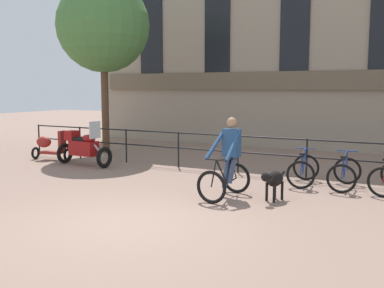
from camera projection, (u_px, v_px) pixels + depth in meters
name	position (u px, v px, depth m)	size (l,w,h in m)	color
ground_plane	(125.00, 223.00, 7.78)	(60.00, 60.00, 0.00)	#8E7060
canal_railing	(238.00, 147.00, 12.26)	(15.05, 0.05, 1.05)	black
building_facade	(297.00, 17.00, 16.82)	(18.00, 0.72, 9.97)	gray
cyclist_with_bike	(228.00, 162.00, 9.55)	(0.78, 1.22, 1.70)	black
dog	(273.00, 180.00, 9.25)	(0.39, 0.84, 0.63)	black
parked_motorcycle	(83.00, 147.00, 13.46)	(1.79, 0.73, 1.35)	black
parked_bicycle_near_lamp	(303.00, 170.00, 10.83)	(0.79, 1.18, 0.86)	black
parked_bicycle_mid_left	(344.00, 173.00, 10.39)	(0.70, 1.13, 0.86)	black
parked_scooter	(50.00, 146.00, 14.53)	(1.33, 0.63, 0.96)	black
tree_canalside_left	(103.00, 26.00, 15.74)	(3.26, 3.26, 6.12)	brown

